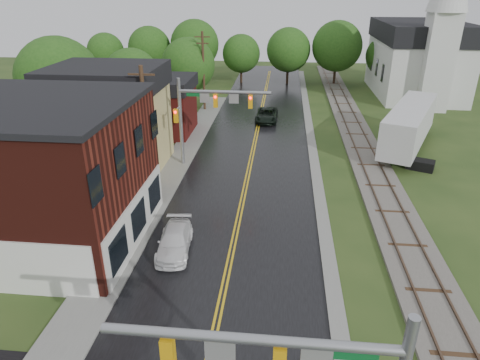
% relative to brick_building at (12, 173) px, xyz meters
% --- Properties ---
extents(main_road, '(10.00, 90.00, 0.02)m').
position_rel_brick_building_xyz_m(main_road, '(12.48, 15.00, -4.15)').
color(main_road, black).
rests_on(main_road, ground).
extents(curb_right, '(0.80, 70.00, 0.12)m').
position_rel_brick_building_xyz_m(curb_right, '(17.88, 20.00, -4.15)').
color(curb_right, gray).
rests_on(curb_right, ground).
extents(sidewalk_left, '(2.40, 50.00, 0.12)m').
position_rel_brick_building_xyz_m(sidewalk_left, '(6.28, 10.00, -4.15)').
color(sidewalk_left, gray).
rests_on(sidewalk_left, ground).
extents(brick_building, '(14.30, 10.30, 8.30)m').
position_rel_brick_building_xyz_m(brick_building, '(0.00, 0.00, 0.00)').
color(brick_building, '#44150E').
rests_on(brick_building, ground).
extents(yellow_house, '(8.00, 7.00, 6.40)m').
position_rel_brick_building_xyz_m(yellow_house, '(1.48, 11.00, -0.95)').
color(yellow_house, tan).
rests_on(yellow_house, ground).
extents(darkred_building, '(7.00, 6.00, 4.40)m').
position_rel_brick_building_xyz_m(darkred_building, '(2.48, 20.00, -1.95)').
color(darkred_building, '#3F0F0C').
rests_on(darkred_building, ground).
extents(church, '(10.40, 18.40, 20.00)m').
position_rel_brick_building_xyz_m(church, '(32.48, 38.74, 1.68)').
color(church, silver).
rests_on(church, ground).
extents(railroad, '(3.20, 80.00, 0.30)m').
position_rel_brick_building_xyz_m(railroad, '(22.48, 20.00, -4.05)').
color(railroad, '#59544C').
rests_on(railroad, ground).
extents(traffic_signal_far, '(7.34, 0.43, 7.20)m').
position_rel_brick_building_xyz_m(traffic_signal_far, '(9.01, 12.00, 0.82)').
color(traffic_signal_far, gray).
rests_on(traffic_signal_far, ground).
extents(utility_pole_b, '(1.80, 0.28, 9.00)m').
position_rel_brick_building_xyz_m(utility_pole_b, '(5.68, 7.00, 0.57)').
color(utility_pole_b, '#382616').
rests_on(utility_pole_b, ground).
extents(utility_pole_c, '(1.80, 0.28, 9.00)m').
position_rel_brick_building_xyz_m(utility_pole_c, '(5.68, 29.00, 0.57)').
color(utility_pole_c, '#382616').
rests_on(utility_pole_c, ground).
extents(tree_left_b, '(7.60, 7.60, 9.69)m').
position_rel_brick_building_xyz_m(tree_left_b, '(-5.36, 16.90, 1.57)').
color(tree_left_b, black).
rests_on(tree_left_b, ground).
extents(tree_left_c, '(6.00, 6.00, 7.65)m').
position_rel_brick_building_xyz_m(tree_left_c, '(-1.36, 24.90, 0.36)').
color(tree_left_c, black).
rests_on(tree_left_c, ground).
extents(tree_left_e, '(6.40, 6.40, 8.16)m').
position_rel_brick_building_xyz_m(tree_left_e, '(3.64, 30.90, 0.66)').
color(tree_left_e, black).
rests_on(tree_left_e, ground).
extents(suv_dark, '(2.41, 5.01, 1.38)m').
position_rel_brick_building_xyz_m(suv_dark, '(13.28, 25.13, -3.46)').
color(suv_dark, black).
rests_on(suv_dark, ground).
extents(pickup_white, '(2.12, 4.43, 1.24)m').
position_rel_brick_building_xyz_m(pickup_white, '(9.28, -0.63, -3.53)').
color(pickup_white, white).
rests_on(pickup_white, ground).
extents(semi_trailer, '(7.59, 12.79, 3.98)m').
position_rel_brick_building_xyz_m(semi_trailer, '(26.40, 17.65, -1.79)').
color(semi_trailer, black).
rests_on(semi_trailer, ground).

